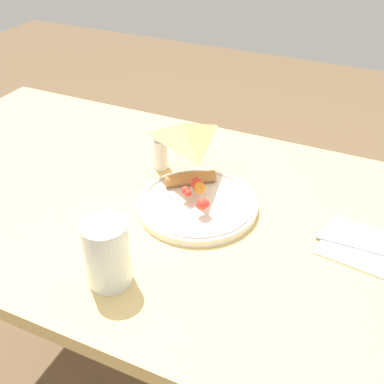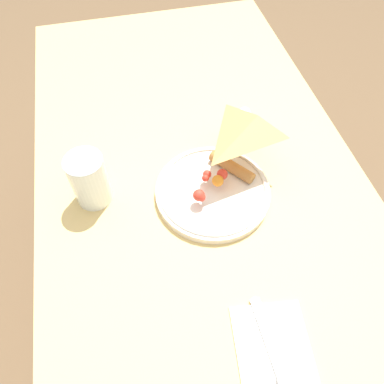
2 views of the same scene
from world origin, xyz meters
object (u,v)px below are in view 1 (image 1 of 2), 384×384
Objects in this scene: napkin_folded at (376,252)px; plate_pizza at (198,202)px; dining_table at (160,241)px; butter_knife at (383,251)px; milk_glass at (107,256)px; salt_shaker at (160,149)px.

plate_pizza is at bearing 2.15° from napkin_folded.
napkin_folded is (-0.42, -0.02, 0.11)m from dining_table.
milk_glass is at bearing 31.43° from butter_knife.
milk_glass is (0.05, 0.24, 0.04)m from plate_pizza.
plate_pizza is at bearing -101.85° from milk_glass.
butter_knife is at bearing -176.65° from dining_table.
milk_glass is at bearing 97.80° from dining_table.
plate_pizza is 0.24m from milk_glass.
dining_table is 6.19× the size of butter_knife.
dining_table is 13.97× the size of salt_shaker.
napkin_folded reaches higher than dining_table.
plate_pizza reaches higher than napkin_folded.
plate_pizza reaches higher than dining_table.
napkin_folded is at bearing -0.00° from butter_knife.
butter_knife is at bearing -177.89° from plate_pizza.
dining_table is 5.49× the size of plate_pizza.
salt_shaker reaches higher than napkin_folded.
milk_glass reaches higher than butter_knife.
napkin_folded is 0.48m from salt_shaker.
milk_glass is 1.25× the size of salt_shaker.
dining_table is 0.44m from butter_knife.
milk_glass is 0.58× the size of napkin_folded.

